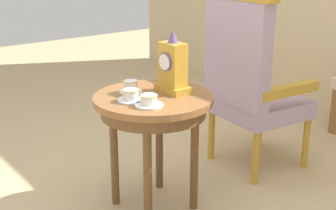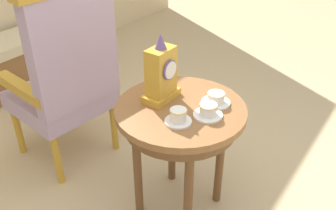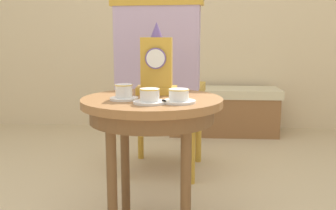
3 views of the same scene
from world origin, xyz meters
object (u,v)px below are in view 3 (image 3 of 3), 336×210
at_px(teacup_right, 150,97).
at_px(teacup_center, 179,97).
at_px(side_table, 152,116).
at_px(armchair, 161,88).
at_px(window_bench, 223,111).
at_px(teacup_left, 124,93).
at_px(mantel_clock, 157,65).

relative_size(teacup_right, teacup_center, 0.97).
relative_size(side_table, armchair, 0.57).
bearing_deg(window_bench, armchair, -113.17).
xyz_separation_m(teacup_right, armchair, (-0.04, 0.92, -0.09)).
xyz_separation_m(side_table, teacup_left, (-0.11, -0.06, 0.11)).
bearing_deg(side_table, window_bench, 76.46).
bearing_deg(teacup_left, armchair, 84.22).
height_order(teacup_left, window_bench, teacup_left).
distance_m(teacup_left, teacup_center, 0.25).
bearing_deg(teacup_right, teacup_center, 12.00).
bearing_deg(side_table, teacup_center, -43.95).
bearing_deg(mantel_clock, teacup_left, -124.20).
relative_size(teacup_right, window_bench, 0.13).
bearing_deg(armchair, teacup_left, -95.78).
relative_size(teacup_left, teacup_right, 0.90).
xyz_separation_m(teacup_right, mantel_clock, (0.00, 0.27, 0.11)).
distance_m(teacup_right, mantel_clock, 0.29).
distance_m(armchair, window_bench, 1.31).
bearing_deg(window_bench, side_table, -103.54).
bearing_deg(teacup_left, teacup_right, -33.99).
relative_size(teacup_left, window_bench, 0.12).
relative_size(side_table, mantel_clock, 1.94).
xyz_separation_m(side_table, teacup_center, (0.12, -0.12, 0.11)).
relative_size(teacup_center, armchair, 0.12).
height_order(teacup_center, window_bench, teacup_center).
distance_m(teacup_right, armchair, 0.93).
height_order(teacup_right, armchair, armchair).
xyz_separation_m(side_table, teacup_right, (0.01, -0.14, 0.11)).
bearing_deg(armchair, window_bench, 66.83).
bearing_deg(teacup_left, mantel_clock, 55.80).
bearing_deg(side_table, teacup_left, -151.19).
xyz_separation_m(armchair, window_bench, (0.50, 1.16, -0.37)).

